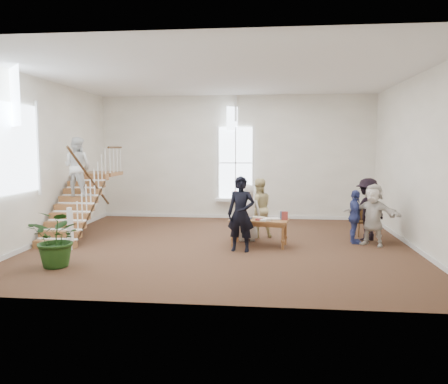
# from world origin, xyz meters

# --- Properties ---
(ground) EXTENTS (10.00, 10.00, 0.00)m
(ground) POSITION_xyz_m (0.00, 0.00, 0.00)
(ground) COLOR #49321D
(ground) RESTS_ON ground
(room_shell) EXTENTS (10.49, 10.00, 10.00)m
(room_shell) POSITION_xyz_m (-0.00, 4.39, 0.40)
(room_shell) COLOR beige
(room_shell) RESTS_ON ground
(staircase) EXTENTS (1.10, 4.10, 2.92)m
(staircase) POSITION_xyz_m (-4.34, 0.75, 1.62)
(staircase) COLOR brown
(staircase) RESTS_ON ground
(library_table) EXTENTS (1.64, 1.00, 0.78)m
(library_table) POSITION_xyz_m (0.96, 0.00, 0.64)
(library_table) COLOR brown
(library_table) RESTS_ON ground
(police_officer) EXTENTS (0.76, 0.56, 1.91)m
(police_officer) POSITION_xyz_m (0.52, -0.64, 0.95)
(police_officer) COLOR black
(police_officer) RESTS_ON ground
(elderly_woman) EXTENTS (0.86, 0.63, 1.61)m
(elderly_woman) POSITION_xyz_m (0.62, 0.61, 0.80)
(elderly_woman) COLOR silver
(elderly_woman) RESTS_ON ground
(person_yellow) EXTENTS (1.00, 0.87, 1.73)m
(person_yellow) POSITION_xyz_m (0.92, 1.11, 0.86)
(person_yellow) COLOR #D2BF83
(person_yellow) RESTS_ON ground
(woman_cluster_a) EXTENTS (0.38, 0.87, 1.47)m
(woman_cluster_a) POSITION_xyz_m (3.57, 0.55, 0.74)
(woman_cluster_a) COLOR navy
(woman_cluster_a) RESTS_ON ground
(woman_cluster_b) EXTENTS (1.31, 1.11, 1.77)m
(woman_cluster_b) POSITION_xyz_m (4.00, 1.00, 0.88)
(woman_cluster_b) COLOR black
(woman_cluster_b) RESTS_ON ground
(woman_cluster_c) EXTENTS (1.56, 1.25, 1.66)m
(woman_cluster_c) POSITION_xyz_m (4.00, 0.35, 0.83)
(woman_cluster_c) COLOR silver
(woman_cluster_c) RESTS_ON ground
(floor_plant) EXTENTS (1.29, 1.16, 1.28)m
(floor_plant) POSITION_xyz_m (-3.40, -2.51, 0.64)
(floor_plant) COLOR #1B3C13
(floor_plant) RESTS_ON ground
(side_chair) EXTENTS (0.45, 0.45, 0.92)m
(side_chair) POSITION_xyz_m (3.99, 1.66, 0.51)
(side_chair) COLOR #341E0E
(side_chair) RESTS_ON ground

